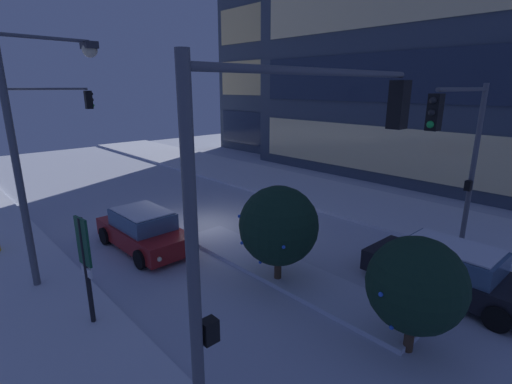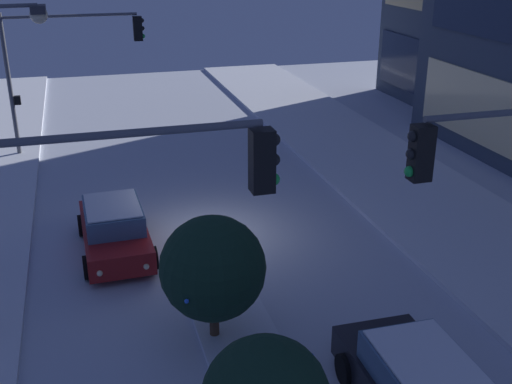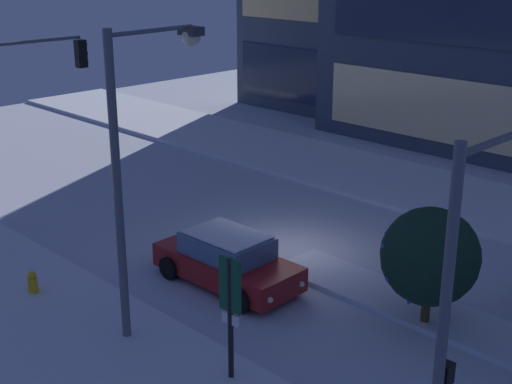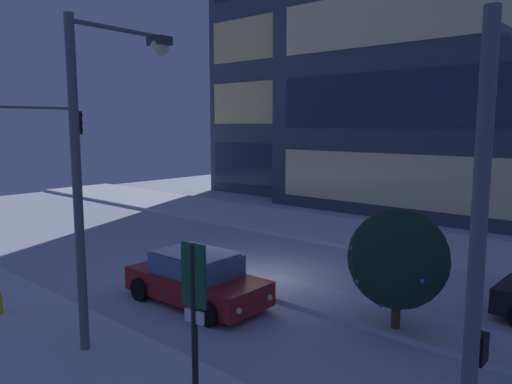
% 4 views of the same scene
% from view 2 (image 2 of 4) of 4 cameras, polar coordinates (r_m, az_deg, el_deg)
% --- Properties ---
extents(ground, '(52.00, 52.00, 0.00)m').
position_cam_2_polar(ground, '(19.75, -4.42, -3.86)').
color(ground, silver).
extents(curb_strip_far, '(52.00, 5.20, 0.14)m').
position_cam_2_polar(curb_strip_far, '(22.48, 15.61, -1.13)').
color(curb_strip_far, silver).
rests_on(curb_strip_far, ground).
extents(median_strip, '(9.00, 1.80, 0.14)m').
position_cam_2_polar(median_strip, '(15.26, -2.02, -11.99)').
color(median_strip, silver).
rests_on(median_strip, ground).
extents(car_near, '(4.40, 2.08, 1.49)m').
position_cam_2_polar(car_near, '(18.84, -12.72, -3.31)').
color(car_near, maroon).
rests_on(car_near, ground).
extents(traffic_light_corner_near_left, '(0.32, 5.70, 5.90)m').
position_cam_2_polar(traffic_light_corner_near_left, '(27.51, -17.03, 11.75)').
color(traffic_light_corner_near_left, '#565960').
rests_on(traffic_light_corner_near_left, ground).
extents(traffic_light_corner_near_right, '(0.32, 5.61, 6.25)m').
position_cam_2_polar(traffic_light_corner_near_right, '(9.69, -17.28, -5.12)').
color(traffic_light_corner_near_right, '#565960').
rests_on(traffic_light_corner_near_right, ground).
extents(decorated_tree_median, '(2.38, 2.39, 3.05)m').
position_cam_2_polar(decorated_tree_median, '(13.97, -3.95, -6.92)').
color(decorated_tree_median, '#473323').
rests_on(decorated_tree_median, ground).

